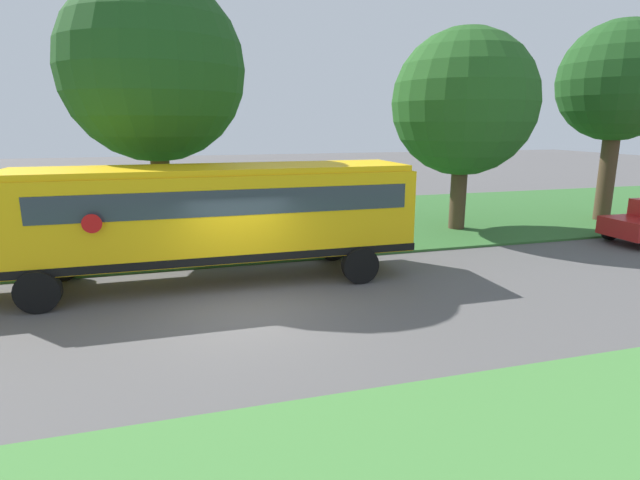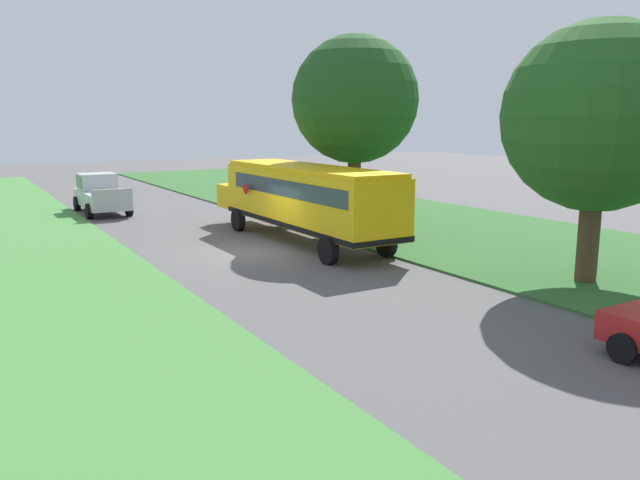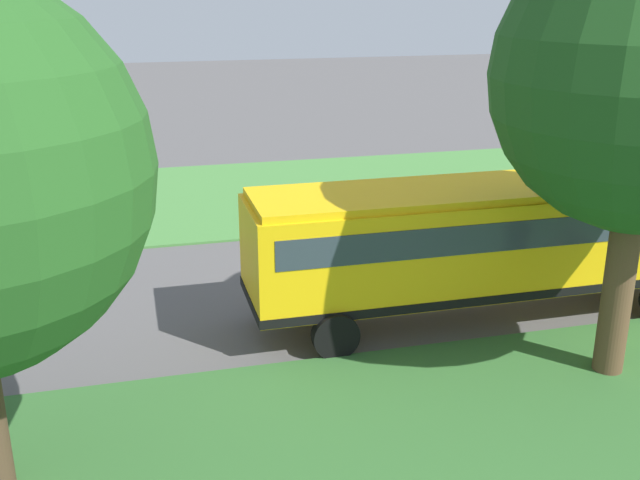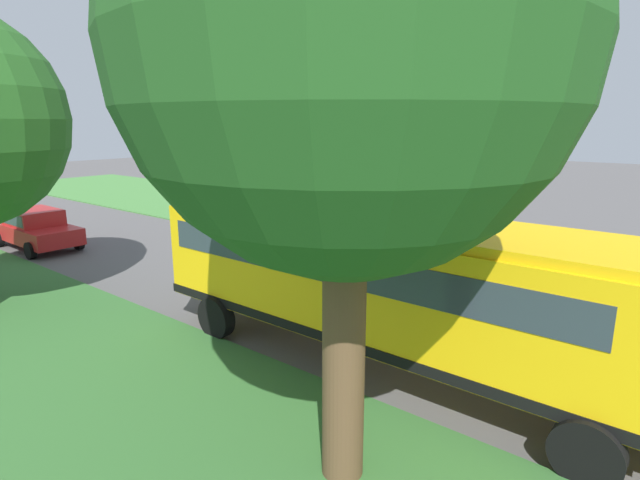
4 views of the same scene
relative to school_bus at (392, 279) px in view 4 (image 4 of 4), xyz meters
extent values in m
plane|color=#565454|center=(2.67, 0.71, -1.92)|extent=(120.00, 120.00, 0.00)
cube|color=#47843D|center=(11.67, 0.71, -1.89)|extent=(10.00, 80.00, 0.07)
cube|color=yellow|center=(0.00, 0.29, -0.02)|extent=(2.50, 10.50, 2.20)
cube|color=yellow|center=(0.00, 0.29, 1.16)|extent=(2.35, 10.29, 0.16)
cube|color=black|center=(0.00, 0.29, -1.00)|extent=(2.54, 10.54, 0.20)
cube|color=#2D3842|center=(0.00, 0.59, 0.44)|extent=(2.53, 9.24, 0.64)
cylinder|color=red|center=(1.43, -2.60, 0.13)|extent=(0.03, 0.44, 0.44)
cylinder|color=black|center=(1.25, -3.91, -1.42)|extent=(0.30, 1.00, 1.00)
cylinder|color=black|center=(-1.25, -3.91, -1.42)|extent=(0.30, 1.00, 1.00)
cylinder|color=black|center=(1.25, 3.96, -1.42)|extent=(0.30, 1.00, 1.00)
cylinder|color=black|center=(-1.25, 3.96, -1.42)|extent=(0.30, 1.00, 1.00)
cube|color=#B21E1E|center=(-0.13, 16.30, -1.28)|extent=(1.80, 4.40, 0.64)
cube|color=#B21E1E|center=(-0.13, 16.45, -0.66)|extent=(1.60, 2.20, 0.60)
cube|color=#2D3842|center=(-0.13, 16.45, -0.64)|extent=(1.62, 2.02, 0.45)
cylinder|color=black|center=(0.77, 14.80, -1.60)|extent=(0.22, 0.64, 0.64)
cylinder|color=black|center=(-1.03, 14.80, -1.60)|extent=(0.22, 0.64, 0.64)
cylinder|color=black|center=(0.77, 17.80, -1.60)|extent=(0.22, 0.64, 0.64)
cylinder|color=brown|center=(-3.24, -1.16, -0.04)|extent=(0.59, 0.59, 3.77)
sphere|color=#1E4C1C|center=(-3.24, -1.16, 3.93)|extent=(5.57, 5.57, 5.57)
sphere|color=#1E4C1C|center=(-3.91, -1.54, 4.03)|extent=(3.37, 3.37, 3.37)
camera|label=1|loc=(13.48, -0.70, 2.33)|focal=28.00mm
camera|label=2|loc=(12.33, 22.07, 2.97)|focal=35.00mm
camera|label=3|loc=(-14.75, 7.79, 5.51)|focal=42.00mm
camera|label=4|loc=(-8.31, -4.80, 3.06)|focal=28.00mm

